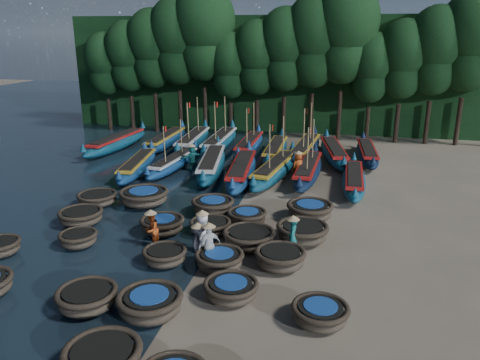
% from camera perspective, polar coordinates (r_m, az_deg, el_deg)
% --- Properties ---
extents(ground, '(120.00, 120.00, 0.00)m').
position_cam_1_polar(ground, '(21.64, -1.89, -5.80)').
color(ground, gray).
rests_on(ground, ground).
extents(foliage_wall, '(40.00, 3.00, 10.00)m').
position_cam_1_polar(foliage_wall, '(43.18, 5.93, 12.71)').
color(foliage_wall, black).
rests_on(foliage_wall, ground).
extents(coracle_2, '(2.35, 2.35, 0.79)m').
position_cam_1_polar(coracle_2, '(13.54, -16.40, -20.15)').
color(coracle_2, '#4D4130').
rests_on(coracle_2, ground).
extents(coracle_6, '(2.05, 2.05, 0.73)m').
position_cam_1_polar(coracle_6, '(16.27, -18.13, -13.50)').
color(coracle_6, '#4D4130').
rests_on(coracle_6, ground).
extents(coracle_7, '(2.11, 2.11, 0.80)m').
position_cam_1_polar(coracle_7, '(15.41, -10.91, -14.56)').
color(coracle_7, '#4D4130').
rests_on(coracle_7, ground).
extents(coracle_8, '(1.93, 1.93, 0.67)m').
position_cam_1_polar(coracle_8, '(16.04, -1.10, -13.16)').
color(coracle_8, '#4D4130').
rests_on(coracle_8, ground).
extents(coracle_9, '(1.91, 1.91, 0.66)m').
position_cam_1_polar(coracle_9, '(15.06, 9.75, -15.71)').
color(coracle_9, '#4D4130').
rests_on(coracle_9, ground).
extents(coracle_10, '(1.62, 1.62, 0.64)m').
position_cam_1_polar(coracle_10, '(21.24, -27.18, -7.25)').
color(coracle_10, '#4D4130').
rests_on(coracle_10, ground).
extents(coracle_11, '(1.61, 1.61, 0.64)m').
position_cam_1_polar(coracle_11, '(20.77, -19.11, -6.76)').
color(coracle_11, '#4D4130').
rests_on(coracle_11, ground).
extents(coracle_12, '(1.86, 1.86, 0.66)m').
position_cam_1_polar(coracle_12, '(18.46, -9.16, -9.07)').
color(coracle_12, '#4D4130').
rests_on(coracle_12, ground).
extents(coracle_13, '(1.98, 1.98, 0.68)m').
position_cam_1_polar(coracle_13, '(17.91, -2.53, -9.65)').
color(coracle_13, '#4D4130').
rests_on(coracle_13, ground).
extents(coracle_14, '(2.39, 2.39, 0.77)m').
position_cam_1_polar(coracle_14, '(17.97, 4.94, -9.44)').
color(coracle_14, '#4D4130').
rests_on(coracle_14, ground).
extents(coracle_15, '(2.21, 2.21, 0.73)m').
position_cam_1_polar(coracle_15, '(23.02, -18.83, -4.21)').
color(coracle_15, '#4D4130').
rests_on(coracle_15, ground).
extents(coracle_16, '(1.99, 1.99, 0.75)m').
position_cam_1_polar(coracle_16, '(21.10, -9.46, -5.40)').
color(coracle_16, '#4D4130').
rests_on(coracle_16, ground).
extents(coracle_17, '(2.11, 2.11, 0.67)m').
position_cam_1_polar(coracle_17, '(20.81, -3.64, -5.67)').
color(coracle_17, '#4D4130').
rests_on(coracle_17, ground).
extents(coracle_18, '(2.56, 2.56, 0.76)m').
position_cam_1_polar(coracle_18, '(19.57, 1.12, -7.04)').
color(coracle_18, '#4D4130').
rests_on(coracle_18, ground).
extents(coracle_19, '(2.73, 2.73, 0.83)m').
position_cam_1_polar(coracle_19, '(20.14, 7.62, -6.32)').
color(coracle_19, '#4D4130').
rests_on(coracle_19, ground).
extents(coracle_20, '(2.13, 2.13, 0.68)m').
position_cam_1_polar(coracle_20, '(25.27, -17.00, -2.15)').
color(coracle_20, '#4D4130').
rests_on(coracle_20, ground).
extents(coracle_21, '(2.55, 2.55, 0.83)m').
position_cam_1_polar(coracle_21, '(24.67, -11.63, -1.99)').
color(coracle_21, '#4D4130').
rests_on(coracle_21, ground).
extents(coracle_22, '(2.14, 2.14, 0.80)m').
position_cam_1_polar(coracle_22, '(22.99, -3.32, -3.15)').
color(coracle_22, '#4D4130').
rests_on(coracle_22, ground).
extents(coracle_23, '(1.95, 1.95, 0.68)m').
position_cam_1_polar(coracle_23, '(21.82, 0.86, -4.48)').
color(coracle_23, '#4D4130').
rests_on(coracle_23, ground).
extents(coracle_24, '(2.36, 2.36, 0.85)m').
position_cam_1_polar(coracle_24, '(22.52, 8.51, -3.69)').
color(coracle_24, '#4D4130').
rests_on(coracle_24, ground).
extents(long_boat_2, '(2.45, 7.67, 1.36)m').
position_cam_1_polar(long_boat_2, '(30.39, -12.40, 1.76)').
color(long_boat_2, navy).
rests_on(long_boat_2, ground).
extents(long_boat_3, '(1.99, 7.41, 3.16)m').
position_cam_1_polar(long_boat_3, '(30.64, -8.07, 2.10)').
color(long_boat_3, navy).
rests_on(long_boat_3, ground).
extents(long_boat_4, '(2.93, 8.79, 1.57)m').
position_cam_1_polar(long_boat_4, '(29.78, -3.49, 1.97)').
color(long_boat_4, '#104C5E').
rests_on(long_boat_4, ground).
extents(long_boat_5, '(2.34, 8.76, 1.55)m').
position_cam_1_polar(long_boat_5, '(28.35, 0.20, 1.19)').
color(long_boat_5, navy).
rests_on(long_boat_5, ground).
extents(long_boat_6, '(2.72, 8.56, 3.67)m').
position_cam_1_polar(long_boat_6, '(28.63, 4.31, 1.28)').
color(long_boat_6, '#104C5E').
rests_on(long_boat_6, ground).
extents(long_boat_7, '(1.79, 8.27, 3.52)m').
position_cam_1_polar(long_boat_7, '(28.79, 8.29, 1.19)').
color(long_boat_7, '#0D1E31').
rests_on(long_boat_7, ground).
extents(long_boat_8, '(1.34, 7.52, 1.32)m').
position_cam_1_polar(long_boat_8, '(27.56, 13.72, 0.00)').
color(long_boat_8, '#104C5E').
rests_on(long_boat_8, ground).
extents(long_boat_9, '(2.18, 8.86, 1.56)m').
position_cam_1_polar(long_boat_9, '(36.82, -14.82, 4.44)').
color(long_boat_9, '#104C5E').
rests_on(long_boat_9, ground).
extents(long_boat_10, '(1.55, 8.56, 1.51)m').
position_cam_1_polar(long_boat_10, '(36.86, -9.05, 4.79)').
color(long_boat_10, navy).
rests_on(long_boat_10, ground).
extents(long_boat_11, '(2.05, 8.89, 3.78)m').
position_cam_1_polar(long_boat_11, '(36.37, -5.75, 4.79)').
color(long_boat_11, '#104C5E').
rests_on(long_boat_11, ground).
extents(long_boat_12, '(1.69, 9.19, 3.90)m').
position_cam_1_polar(long_boat_12, '(35.78, -2.48, 4.68)').
color(long_boat_12, '#104C5E').
rests_on(long_boat_12, ground).
extents(long_boat_13, '(1.51, 8.34, 3.54)m').
position_cam_1_polar(long_boat_13, '(34.98, 1.15, 4.30)').
color(long_boat_13, navy).
rests_on(long_boat_13, ground).
extents(long_boat_14, '(1.54, 8.17, 1.44)m').
position_cam_1_polar(long_boat_14, '(33.49, 4.33, 3.63)').
color(long_boat_14, '#104C5E').
rests_on(long_boat_14, ground).
extents(long_boat_15, '(2.29, 8.76, 3.74)m').
position_cam_1_polar(long_boat_15, '(34.02, 7.98, 3.81)').
color(long_boat_15, '#0D1E31').
rests_on(long_boat_15, ground).
extents(long_boat_16, '(2.89, 8.38, 1.49)m').
position_cam_1_polar(long_boat_16, '(33.35, 11.36, 3.31)').
color(long_boat_16, '#104C5E').
rests_on(long_boat_16, ground).
extents(long_boat_17, '(1.76, 7.83, 1.38)m').
position_cam_1_polar(long_boat_17, '(33.90, 15.25, 3.18)').
color(long_boat_17, '#0D1E31').
rests_on(long_boat_17, ground).
extents(fisherman_0, '(0.66, 0.92, 1.96)m').
position_cam_1_polar(fisherman_0, '(18.97, -4.57, -6.28)').
color(fisherman_0, white).
rests_on(fisherman_0, ground).
extents(fisherman_1, '(0.52, 0.63, 1.89)m').
position_cam_1_polar(fisherman_1, '(18.64, 6.42, -6.74)').
color(fisherman_1, '#17635F').
rests_on(fisherman_1, ground).
extents(fisherman_2, '(0.61, 0.78, 1.78)m').
position_cam_1_polar(fisherman_2, '(19.73, -10.75, -5.83)').
color(fisherman_2, '#B04517').
rests_on(fisherman_2, ground).
extents(fisherman_3, '(0.68, 1.06, 1.76)m').
position_cam_1_polar(fisherman_3, '(18.28, -5.14, -7.61)').
color(fisherman_3, black).
rests_on(fisherman_3, ground).
extents(fisherman_4, '(0.95, 0.98, 1.85)m').
position_cam_1_polar(fisherman_4, '(18.04, -3.77, -7.71)').
color(fisherman_4, white).
rests_on(fisherman_4, ground).
extents(fisherman_5, '(1.30, 1.56, 1.88)m').
position_cam_1_polar(fisherman_5, '(30.36, -5.89, 2.77)').
color(fisherman_5, '#17635F').
rests_on(fisherman_5, ground).
extents(fisherman_6, '(0.99, 1.02, 1.97)m').
position_cam_1_polar(fisherman_6, '(28.26, 7.10, 1.73)').
color(fisherman_6, '#B04517').
rests_on(fisherman_6, ground).
extents(tree_0, '(3.68, 3.68, 8.68)m').
position_cam_1_polar(tree_0, '(44.57, -16.12, 13.54)').
color(tree_0, black).
rests_on(tree_0, ground).
extents(tree_1, '(4.09, 4.09, 9.65)m').
position_cam_1_polar(tree_1, '(43.50, -13.44, 14.55)').
color(tree_1, black).
rests_on(tree_1, ground).
extents(tree_2, '(4.51, 4.51, 10.63)m').
position_cam_1_polar(tree_2, '(42.54, -10.60, 15.58)').
color(tree_2, black).
rests_on(tree_2, ground).
extents(tree_3, '(4.92, 4.92, 11.60)m').
position_cam_1_polar(tree_3, '(41.69, -7.61, 16.61)').
color(tree_3, black).
rests_on(tree_3, ground).
extents(tree_4, '(5.34, 5.34, 12.58)m').
position_cam_1_polar(tree_4, '(40.97, -4.47, 17.63)').
color(tree_4, black).
rests_on(tree_4, ground).
extents(tree_5, '(3.68, 3.68, 8.68)m').
position_cam_1_polar(tree_5, '(40.45, -1.17, 13.85)').
color(tree_5, black).
rests_on(tree_5, ground).
extents(tree_6, '(4.09, 4.09, 9.65)m').
position_cam_1_polar(tree_6, '(39.94, 2.15, 14.77)').
color(tree_6, black).
rests_on(tree_6, ground).
extents(tree_7, '(4.51, 4.51, 10.63)m').
position_cam_1_polar(tree_7, '(39.56, 5.56, 15.65)').
color(tree_7, black).
rests_on(tree_7, ground).
extents(tree_8, '(4.92, 4.92, 11.60)m').
position_cam_1_polar(tree_8, '(39.33, 9.06, 16.50)').
color(tree_8, black).
rests_on(tree_8, ground).
extents(tree_9, '(5.34, 5.34, 12.58)m').
position_cam_1_polar(tree_9, '(39.24, 12.62, 17.29)').
color(tree_9, black).
rests_on(tree_9, ground).
extents(tree_10, '(3.68, 3.68, 8.68)m').
position_cam_1_polar(tree_10, '(39.38, 15.78, 13.12)').
color(tree_10, black).
rests_on(tree_10, ground).
extents(tree_11, '(4.09, 4.09, 9.65)m').
position_cam_1_polar(tree_11, '(39.53, 19.29, 13.81)').
color(tree_11, black).
rests_on(tree_11, ground).
extents(tree_12, '(4.51, 4.51, 10.63)m').
position_cam_1_polar(tree_12, '(39.82, 22.77, 14.44)').
color(tree_12, black).
rests_on(tree_12, ground).
extents(tree_13, '(4.92, 4.92, 11.60)m').
position_cam_1_polar(tree_13, '(40.25, 26.21, 15.01)').
color(tree_13, black).
rests_on(tree_13, ground).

